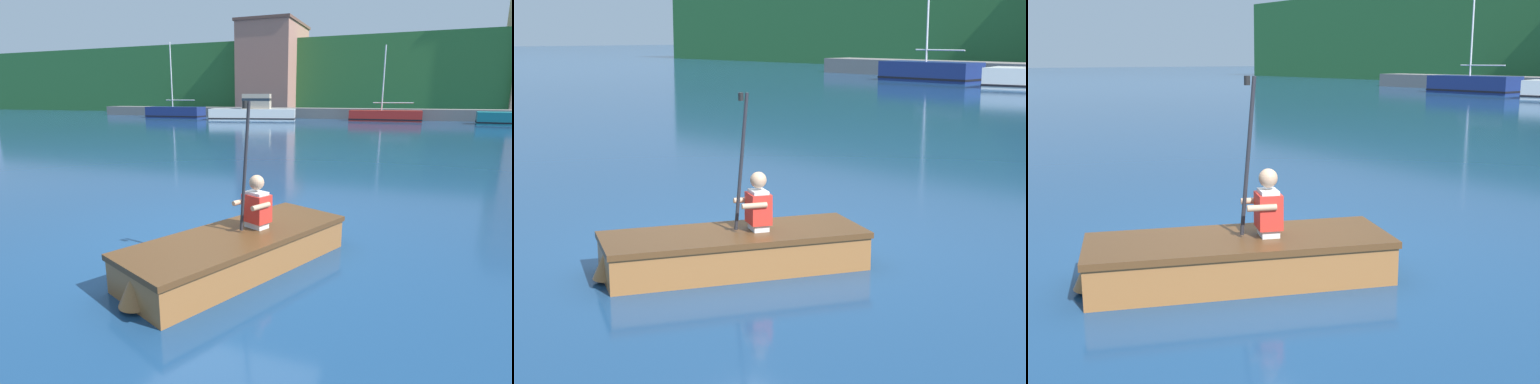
# 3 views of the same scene
# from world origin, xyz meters

# --- Properties ---
(ground_plane) EXTENTS (300.00, 300.00, 0.00)m
(ground_plane) POSITION_xyz_m (0.00, 0.00, 0.00)
(ground_plane) COLOR navy
(moored_boat_dock_center_near) EXTENTS (5.42, 2.13, 6.67)m
(moored_boat_dock_center_near) POSITION_xyz_m (-18.10, 28.00, 0.50)
(moored_boat_dock_center_near) COLOR navy
(moored_boat_dock_center_near) RESTS_ON ground
(rowboat_foreground) EXTENTS (1.97, 2.86, 0.40)m
(rowboat_foreground) POSITION_xyz_m (0.60, -0.69, 0.23)
(rowboat_foreground) COLOR #935B2D
(rowboat_foreground) RESTS_ON ground
(person_paddler) EXTENTS (0.43, 0.43, 1.42)m
(person_paddler) POSITION_xyz_m (0.72, -0.42, 0.68)
(person_paddler) COLOR silver
(person_paddler) RESTS_ON rowboat_foreground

